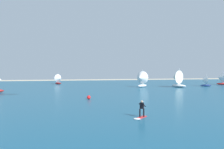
% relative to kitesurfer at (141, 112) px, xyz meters
% --- Properties ---
extents(ocean, '(160.00, 90.00, 0.10)m').
position_rel_kitesurfer_xyz_m(ocean, '(-3.54, 34.40, -0.65)').
color(ocean, navy).
rests_on(ocean, ground).
extents(kitesurfer, '(1.82, 1.74, 1.67)m').
position_rel_kitesurfer_xyz_m(kitesurfer, '(0.00, 0.00, 0.00)').
color(kitesurfer, red).
rests_on(kitesurfer, ocean).
extents(sailboat_anchored_offshore, '(3.19, 2.84, 3.58)m').
position_rel_kitesurfer_xyz_m(sailboat_anchored_offshore, '(32.33, 34.51, 1.04)').
color(sailboat_anchored_offshore, navy).
rests_on(sailboat_anchored_offshore, ocean).
extents(sailboat_far_left, '(4.50, 4.34, 5.03)m').
position_rel_kitesurfer_xyz_m(sailboat_far_left, '(12.73, 34.94, 1.70)').
color(sailboat_far_left, white).
rests_on(sailboat_far_left, ocean).
extents(sailboat_trailing, '(3.22, 3.41, 3.79)m').
position_rel_kitesurfer_xyz_m(sailboat_trailing, '(-10.39, 53.15, 1.13)').
color(sailboat_trailing, maroon).
rests_on(sailboat_trailing, ocean).
extents(sailboat_near_shore, '(3.89, 3.47, 4.37)m').
position_rel_kitesurfer_xyz_m(sailboat_near_shore, '(41.95, 39.32, 1.40)').
color(sailboat_near_shore, maroon).
rests_on(sailboat_near_shore, ocean).
extents(sailboat_heeled_over, '(4.22, 4.73, 5.30)m').
position_rel_kitesurfer_xyz_m(sailboat_heeled_over, '(22.72, 33.45, 1.82)').
color(sailboat_heeled_over, white).
rests_on(sailboat_heeled_over, ocean).
extents(marker_buoy, '(0.62, 0.62, 0.62)m').
position_rel_kitesurfer_xyz_m(marker_buoy, '(-3.78, 13.95, -0.29)').
color(marker_buoy, red).
rests_on(marker_buoy, ocean).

